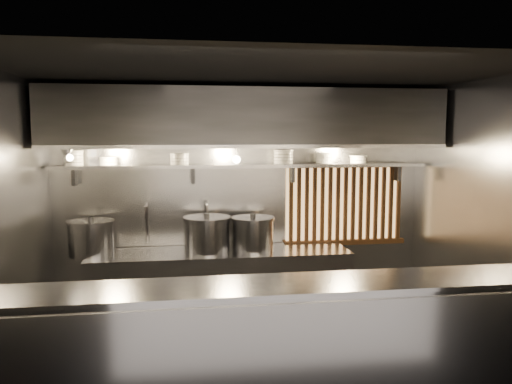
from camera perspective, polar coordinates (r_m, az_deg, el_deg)
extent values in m
plane|color=black|center=(5.12, 0.56, -19.45)|extent=(4.50, 4.50, 0.00)
plane|color=black|center=(4.64, 0.60, 13.43)|extent=(4.50, 4.50, 0.00)
plane|color=gray|center=(6.15, -1.59, -1.35)|extent=(4.50, 0.00, 4.50)
plane|color=gray|center=(4.87, -26.64, -4.13)|extent=(0.00, 3.00, 3.00)
plane|color=gray|center=(5.49, 24.48, -2.89)|extent=(0.00, 3.00, 3.00)
cube|color=#9A9A9F|center=(4.04, 2.77, -18.26)|extent=(4.50, 0.50, 1.10)
cube|color=#939399|center=(3.81, 3.57, -19.87)|extent=(4.50, 0.02, 1.01)
cube|color=#9A9A9F|center=(3.84, 2.81, -10.58)|extent=(4.50, 0.56, 0.03)
cube|color=#9A9A9F|center=(5.97, -4.05, -10.96)|extent=(3.00, 0.70, 0.90)
cube|color=#9A9A9F|center=(5.92, -1.40, 3.02)|extent=(4.40, 0.34, 0.04)
cube|color=#2D2D30|center=(5.69, -1.14, 8.37)|extent=(4.40, 0.80, 0.65)
cube|color=#9A9A9F|center=(5.30, -0.59, 5.20)|extent=(4.40, 0.03, 0.04)
cube|color=#FFC472|center=(6.41, 10.05, -1.30)|extent=(1.50, 0.02, 0.92)
cube|color=brown|center=(6.32, 10.28, 3.05)|extent=(1.56, 0.06, 0.06)
cube|color=brown|center=(6.45, 10.10, -5.67)|extent=(1.56, 0.06, 0.06)
cube|color=brown|center=(6.18, 4.02, -1.51)|extent=(0.04, 0.04, 0.92)
cube|color=brown|center=(6.20, 4.93, -1.49)|extent=(0.04, 0.04, 0.92)
cube|color=brown|center=(6.23, 5.82, -1.46)|extent=(0.04, 0.04, 0.92)
cube|color=brown|center=(6.25, 6.71, -1.44)|extent=(0.04, 0.04, 0.92)
cube|color=brown|center=(6.28, 7.59, -1.42)|extent=(0.04, 0.04, 0.92)
cube|color=brown|center=(6.31, 8.47, -1.40)|extent=(0.04, 0.04, 0.92)
cube|color=brown|center=(6.33, 9.33, -1.38)|extent=(0.04, 0.04, 0.92)
cube|color=brown|center=(6.37, 10.19, -1.36)|extent=(0.04, 0.04, 0.92)
cube|color=brown|center=(6.40, 11.04, -1.34)|extent=(0.04, 0.04, 0.92)
cube|color=brown|center=(6.43, 11.88, -1.31)|extent=(0.04, 0.04, 0.92)
cube|color=brown|center=(6.47, 12.71, -1.29)|extent=(0.04, 0.04, 0.92)
cube|color=brown|center=(6.50, 13.54, -1.27)|extent=(0.04, 0.04, 0.92)
cube|color=brown|center=(6.54, 14.35, -1.25)|extent=(0.04, 0.04, 0.92)
cube|color=brown|center=(6.58, 15.15, -1.23)|extent=(0.04, 0.04, 0.92)
cube|color=brown|center=(6.62, 15.95, -1.20)|extent=(0.04, 0.04, 0.92)
cylinder|color=silver|center=(6.10, -12.33, -3.55)|extent=(0.03, 0.03, 0.48)
sphere|color=silver|center=(6.07, -12.38, -1.32)|extent=(0.04, 0.04, 0.04)
cylinder|color=silver|center=(5.94, -12.47, -1.49)|extent=(0.03, 0.26, 0.03)
sphere|color=silver|center=(5.81, -12.56, -1.66)|extent=(0.04, 0.04, 0.04)
cylinder|color=silver|center=(5.82, -12.54, -2.35)|extent=(0.03, 0.03, 0.14)
cylinder|color=silver|center=(6.09, -5.74, -3.45)|extent=(0.03, 0.03, 0.48)
sphere|color=silver|center=(6.06, -5.76, -1.21)|extent=(0.04, 0.04, 0.04)
cylinder|color=silver|center=(5.93, -5.71, -1.38)|extent=(0.03, 0.26, 0.03)
sphere|color=silver|center=(5.80, -5.65, -1.55)|extent=(0.04, 0.04, 0.04)
cylinder|color=silver|center=(5.81, -5.64, -2.24)|extent=(0.03, 0.03, 0.14)
cone|color=#9A9A9F|center=(5.53, -20.78, 4.32)|extent=(0.25, 0.27, 0.20)
sphere|color=#FFE0B2|center=(5.50, -20.50, 3.70)|extent=(0.07, 0.07, 0.07)
cylinder|color=#2D2D30|center=(5.62, -20.60, 5.17)|extent=(0.02, 0.22, 0.02)
cylinder|color=#2D2D30|center=(5.78, -2.24, 4.52)|extent=(0.01, 0.01, 0.12)
sphere|color=#FFE0B2|center=(5.79, -2.24, 3.73)|extent=(0.09, 0.09, 0.09)
cylinder|color=#9A9A9F|center=(5.92, -18.32, -5.11)|extent=(0.56, 0.56, 0.36)
cylinder|color=#9A9A9F|center=(5.89, -18.39, -3.24)|extent=(0.60, 0.60, 0.03)
cylinder|color=#2D2D30|center=(5.88, -18.40, -2.90)|extent=(0.06, 0.06, 0.04)
cylinder|color=#9A9A9F|center=(5.78, -5.61, -5.00)|extent=(0.65, 0.65, 0.38)
cylinder|color=#9A9A9F|center=(5.74, -5.64, -2.98)|extent=(0.69, 0.69, 0.03)
cylinder|color=#2D2D30|center=(5.73, -5.64, -2.63)|extent=(0.06, 0.06, 0.04)
cylinder|color=#9A9A9F|center=(5.83, -0.36, -4.95)|extent=(0.50, 0.50, 0.36)
cylinder|color=#9A9A9F|center=(5.80, -0.36, -3.03)|extent=(0.53, 0.53, 0.03)
cylinder|color=#2D2D30|center=(5.79, -0.36, -2.69)|extent=(0.06, 0.06, 0.04)
cylinder|color=silver|center=(6.00, -20.08, 3.05)|extent=(0.20, 0.20, 0.03)
cylinder|color=silver|center=(6.00, -20.09, 3.42)|extent=(0.20, 0.20, 0.03)
cylinder|color=silver|center=(6.00, -20.11, 3.78)|extent=(0.20, 0.20, 0.03)
cylinder|color=silver|center=(6.00, -20.12, 4.14)|extent=(0.20, 0.20, 0.03)
cylinder|color=silver|center=(5.99, -20.13, 4.41)|extent=(0.22, 0.22, 0.01)
cylinder|color=silver|center=(5.94, -16.48, 3.15)|extent=(0.21, 0.21, 0.03)
cylinder|color=silver|center=(5.93, -16.50, 3.52)|extent=(0.21, 0.21, 0.03)
cylinder|color=silver|center=(5.93, -16.51, 3.79)|extent=(0.22, 0.22, 0.01)
cylinder|color=silver|center=(5.88, -8.73, 3.31)|extent=(0.21, 0.21, 0.03)
cylinder|color=silver|center=(5.87, -8.74, 3.68)|extent=(0.21, 0.21, 0.03)
cylinder|color=silver|center=(5.87, -8.75, 4.05)|extent=(0.21, 0.21, 0.03)
cylinder|color=silver|center=(5.87, -8.75, 4.32)|extent=(0.23, 0.23, 0.01)
cylinder|color=silver|center=(6.00, 3.15, 3.44)|extent=(0.23, 0.23, 0.03)
cylinder|color=silver|center=(5.99, 3.15, 3.80)|extent=(0.23, 0.23, 0.03)
cylinder|color=silver|center=(5.99, 3.15, 4.16)|extent=(0.23, 0.23, 0.03)
cylinder|color=silver|center=(5.99, 3.15, 4.53)|extent=(0.23, 0.23, 0.03)
cylinder|color=silver|center=(5.99, 3.16, 4.80)|extent=(0.25, 0.25, 0.01)
cylinder|color=silver|center=(6.11, 7.77, 3.45)|extent=(0.20, 0.20, 0.03)
cylinder|color=silver|center=(6.11, 7.78, 3.81)|extent=(0.20, 0.20, 0.03)
cylinder|color=silver|center=(6.11, 7.78, 4.16)|extent=(0.20, 0.20, 0.03)
cylinder|color=silver|center=(6.11, 7.79, 4.42)|extent=(0.21, 0.21, 0.01)
cylinder|color=silver|center=(6.25, 11.61, 3.44)|extent=(0.20, 0.20, 0.03)
cylinder|color=silver|center=(6.25, 11.61, 3.79)|extent=(0.20, 0.20, 0.03)
cylinder|color=silver|center=(6.25, 11.62, 4.05)|extent=(0.22, 0.22, 0.01)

